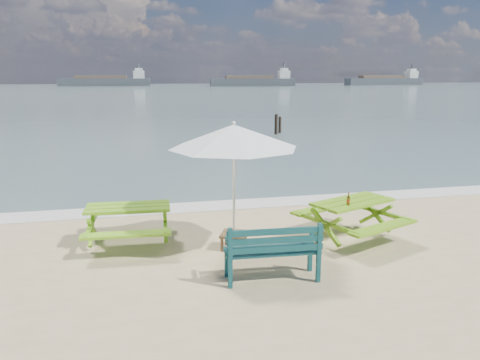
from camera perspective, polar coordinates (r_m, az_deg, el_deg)
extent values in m
plane|color=slate|center=(91.55, -11.46, 10.49)|extent=(300.00, 300.00, 0.00)
cube|color=silver|center=(11.71, -1.97, -3.07)|extent=(22.00, 0.90, 0.01)
cube|color=#75B61B|center=(9.17, -13.50, -3.23)|extent=(1.61, 0.82, 0.05)
cube|color=#75B61B|center=(9.96, -13.15, -3.71)|extent=(1.59, 0.35, 0.05)
cube|color=#75B61B|center=(8.55, -13.69, -6.48)|extent=(1.59, 0.35, 0.05)
cube|color=#75B61B|center=(9.28, -13.37, -5.57)|extent=(1.52, 0.96, 0.67)
cube|color=#68A018|center=(9.42, 13.57, -2.60)|extent=(1.81, 1.33, 0.05)
cube|color=#68A018|center=(10.01, 10.21, -3.37)|extent=(1.63, 0.88, 0.05)
cube|color=#68A018|center=(9.04, 17.10, -5.51)|extent=(1.63, 0.88, 0.05)
cube|color=#68A018|center=(9.54, 13.44, -4.98)|extent=(1.77, 1.43, 0.70)
cube|color=#103F43|center=(7.49, 3.89, -8.59)|extent=(1.53, 0.54, 0.04)
cube|color=#103F43|center=(7.19, 4.35, -7.35)|extent=(1.50, 0.14, 0.39)
cube|color=#103F43|center=(7.58, 3.87, -10.25)|extent=(1.42, 0.60, 0.47)
cube|color=brown|center=(8.79, -0.73, -6.62)|extent=(0.62, 0.62, 0.05)
cube|color=brown|center=(8.84, -0.73, -7.54)|extent=(0.54, 0.54, 0.26)
cylinder|color=silver|center=(8.54, -0.75, -1.25)|extent=(0.05, 0.05, 2.26)
cone|color=white|center=(8.36, -0.77, 5.34)|extent=(3.09, 3.09, 0.42)
cylinder|color=brown|center=(9.06, 13.06, -2.54)|extent=(0.06, 0.06, 0.15)
cylinder|color=brown|center=(9.02, 13.10, -1.69)|extent=(0.03, 0.03, 0.07)
cylinder|color=#AB2E13|center=(9.06, 13.06, -2.54)|extent=(0.06, 0.06, 0.06)
imported|color=tan|center=(21.89, -3.96, 3.57)|extent=(0.62, 0.46, 1.57)
cylinder|color=black|center=(25.68, 4.43, 6.57)|extent=(0.18, 0.18, 1.31)
cylinder|color=black|center=(26.38, 4.88, 6.50)|extent=(0.16, 0.16, 1.10)
cube|color=#3C4248|center=(140.36, -16.14, 11.35)|extent=(25.27, 5.31, 2.20)
cube|color=silver|center=(139.63, -12.22, 12.45)|extent=(3.16, 3.15, 2.20)
cube|color=#3C4248|center=(153.96, 17.16, 11.36)|extent=(25.77, 6.18, 2.20)
cube|color=silver|center=(159.61, 20.15, 11.98)|extent=(3.31, 3.25, 2.20)
cube|color=#3C4248|center=(133.28, 1.54, 11.78)|extent=(23.80, 5.67, 2.20)
cube|color=silver|center=(135.11, 5.38, 12.68)|extent=(3.03, 3.19, 2.20)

